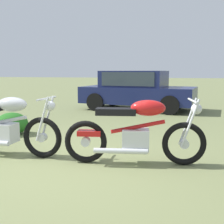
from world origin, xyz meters
TOP-DOWN VIEW (x-y plane):
  - ground_plane at (0.00, 0.00)m, footprint 120.00×120.00m
  - motorcycle_silver at (-1.09, 0.25)m, footprint 2.12×0.64m
  - motorcycle_red at (1.14, 0.35)m, footprint 2.14×0.77m
  - car_navy at (0.05, 6.54)m, footprint 4.26×2.30m
  - shrub_low at (-1.91, 1.68)m, footprint 0.73×0.62m

SIDE VIEW (x-z plane):
  - ground_plane at x=0.00m, z-range 0.00..0.00m
  - shrub_low at x=-1.91m, z-range 0.00..0.49m
  - motorcycle_red at x=1.14m, z-range -0.02..1.00m
  - motorcycle_silver at x=-1.09m, z-range -0.02..1.00m
  - car_navy at x=0.05m, z-range 0.08..1.51m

